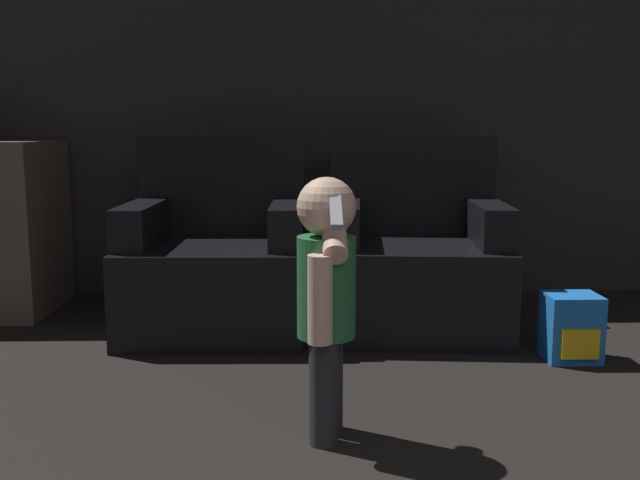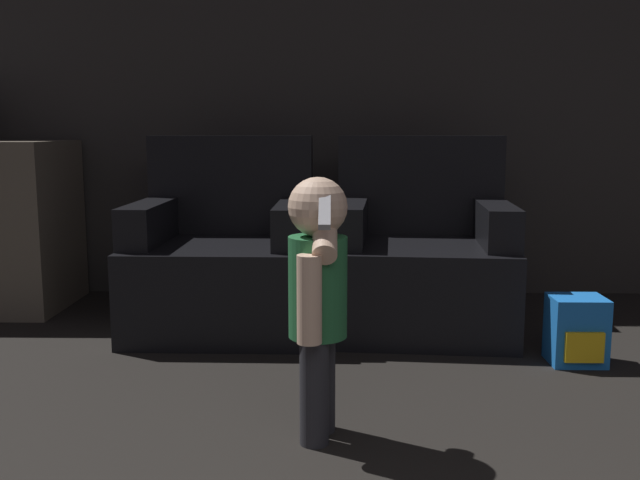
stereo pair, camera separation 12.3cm
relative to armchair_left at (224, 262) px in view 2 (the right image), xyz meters
name	(u,v)px [view 2 (the right image)]	position (x,y,z in m)	size (l,w,h in m)	color
wall_back	(403,81)	(0.98, 0.79, 0.96)	(8.40, 0.05, 2.60)	#33302D
armchair_left	(224,262)	(0.00, 0.00, 0.00)	(0.90, 0.88, 0.98)	black
armchair_right	(421,262)	(1.01, 0.00, 0.00)	(0.95, 0.93, 0.98)	black
person_toddler	(318,287)	(0.51, -1.37, 0.17)	(0.19, 0.34, 0.86)	#28282D
toy_backpack	(576,331)	(1.62, -0.59, -0.19)	(0.23, 0.22, 0.29)	blue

